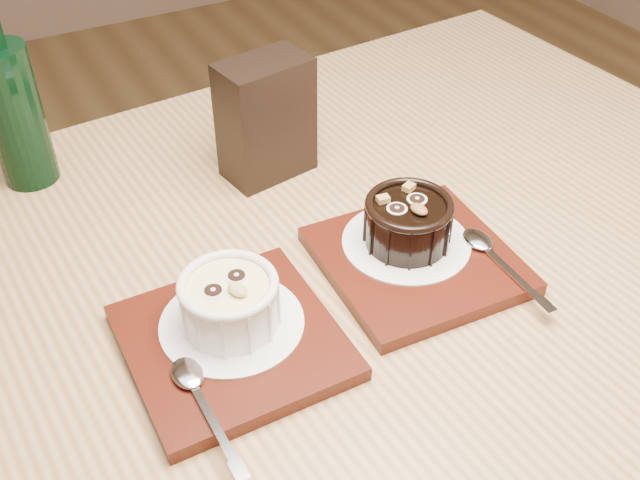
% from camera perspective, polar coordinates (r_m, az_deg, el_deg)
% --- Properties ---
extents(table, '(1.26, 0.89, 0.75)m').
position_cam_1_polar(table, '(0.81, -1.51, -7.49)').
color(table, '#986E42').
rests_on(table, ground).
extents(tray_left, '(0.18, 0.18, 0.01)m').
position_cam_1_polar(tray_left, '(0.67, -6.69, -7.73)').
color(tray_left, '#49160C').
rests_on(tray_left, table).
extents(doily_left, '(0.13, 0.13, 0.00)m').
position_cam_1_polar(doily_left, '(0.68, -6.73, -6.29)').
color(doily_left, white).
rests_on(doily_left, tray_left).
extents(ramekin_white, '(0.09, 0.09, 0.05)m').
position_cam_1_polar(ramekin_white, '(0.66, -6.91, -4.58)').
color(ramekin_white, white).
rests_on(ramekin_white, doily_left).
extents(spoon_left, '(0.03, 0.13, 0.01)m').
position_cam_1_polar(spoon_left, '(0.62, -8.90, -12.15)').
color(spoon_left, silver).
rests_on(spoon_left, tray_left).
extents(tray_right, '(0.19, 0.19, 0.01)m').
position_cam_1_polar(tray_right, '(0.75, 7.37, -1.56)').
color(tray_right, '#49160C').
rests_on(tray_right, table).
extents(doily_right, '(0.13, 0.13, 0.00)m').
position_cam_1_polar(doily_right, '(0.76, 6.58, -0.16)').
color(doily_right, white).
rests_on(doily_right, tray_right).
extents(ramekin_dark, '(0.09, 0.09, 0.05)m').
position_cam_1_polar(ramekin_dark, '(0.74, 6.74, 1.51)').
color(ramekin_dark, black).
rests_on(ramekin_dark, doily_right).
extents(spoon_right, '(0.03, 0.13, 0.01)m').
position_cam_1_polar(spoon_right, '(0.75, 13.48, -1.46)').
color(spoon_right, silver).
rests_on(spoon_right, tray_right).
extents(condiment_stand, '(0.11, 0.08, 0.14)m').
position_cam_1_polar(condiment_stand, '(0.85, -4.14, 9.19)').
color(condiment_stand, black).
rests_on(condiment_stand, table).
extents(green_bottle, '(0.06, 0.06, 0.23)m').
position_cam_1_polar(green_bottle, '(0.89, -22.30, 9.12)').
color(green_bottle, black).
rests_on(green_bottle, table).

